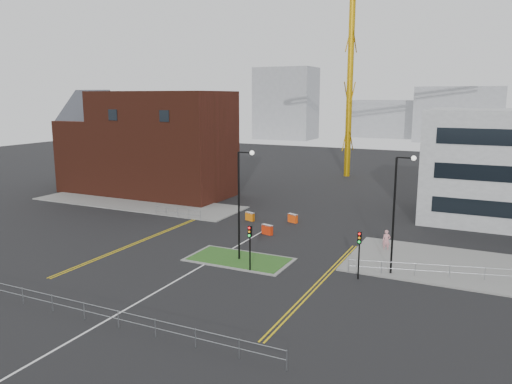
# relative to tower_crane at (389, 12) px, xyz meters

# --- Properties ---
(ground) EXTENTS (200.00, 200.00, 0.00)m
(ground) POSITION_rel_tower_crane_xyz_m (-3.28, -57.36, -26.48)
(ground) COLOR black
(ground) RESTS_ON ground
(pavement_left) EXTENTS (28.00, 8.00, 0.12)m
(pavement_left) POSITION_rel_tower_crane_xyz_m (-23.28, -35.36, -26.42)
(pavement_left) COLOR slate
(pavement_left) RESTS_ON ground
(pavement_right) EXTENTS (24.00, 10.00, 0.12)m
(pavement_right) POSITION_rel_tower_crane_xyz_m (18.72, -43.36, -26.42)
(pavement_right) COLOR slate
(pavement_right) RESTS_ON ground
(island_kerb) EXTENTS (8.60, 4.60, 0.08)m
(island_kerb) POSITION_rel_tower_crane_xyz_m (-1.28, -49.36, -26.44)
(island_kerb) COLOR slate
(island_kerb) RESTS_ON ground
(grass_island) EXTENTS (8.00, 4.00, 0.12)m
(grass_island) POSITION_rel_tower_crane_xyz_m (-1.28, -49.36, -26.42)
(grass_island) COLOR #23521B
(grass_island) RESTS_ON ground
(brick_building) EXTENTS (24.20, 10.07, 14.24)m
(brick_building) POSITION_rel_tower_crane_xyz_m (-26.25, -29.36, -19.63)
(brick_building) COLOR #4B1E12
(brick_building) RESTS_ON ground
(tower_crane) EXTENTS (48.80, 22.53, 38.38)m
(tower_crane) POSITION_rel_tower_crane_xyz_m (0.00, 0.00, 0.00)
(tower_crane) COLOR #CA950B
(tower_crane) RESTS_ON ground
(streetlamp_island) EXTENTS (1.46, 0.36, 9.18)m
(streetlamp_island) POSITION_rel_tower_crane_xyz_m (-1.06, -49.36, -21.06)
(streetlamp_island) COLOR black
(streetlamp_island) RESTS_ON ground
(streetlamp_right_near) EXTENTS (1.46, 0.36, 9.18)m
(streetlamp_right_near) POSITION_rel_tower_crane_xyz_m (10.94, -47.36, -21.06)
(streetlamp_right_near) COLOR black
(streetlamp_right_near) RESTS_ON ground
(traffic_light_island) EXTENTS (0.28, 0.33, 3.65)m
(traffic_light_island) POSITION_rel_tower_crane_xyz_m (0.72, -51.38, -23.91)
(traffic_light_island) COLOR black
(traffic_light_island) RESTS_ON ground
(traffic_light_right) EXTENTS (0.28, 0.33, 3.65)m
(traffic_light_right) POSITION_rel_tower_crane_xyz_m (8.72, -49.38, -23.91)
(traffic_light_right) COLOR black
(traffic_light_right) RESTS_ON ground
(railing_front) EXTENTS (24.05, 0.05, 1.10)m
(railing_front) POSITION_rel_tower_crane_xyz_m (-3.28, -63.36, -25.69)
(railing_front) COLOR gray
(railing_front) RESTS_ON ground
(railing_left) EXTENTS (6.05, 0.05, 1.10)m
(railing_left) POSITION_rel_tower_crane_xyz_m (-14.28, -39.36, -25.73)
(railing_left) COLOR gray
(railing_left) RESTS_ON ground
(railing_right) EXTENTS (19.05, 5.05, 1.10)m
(railing_right) POSITION_rel_tower_crane_xyz_m (17.22, -45.86, -25.70)
(railing_right) COLOR gray
(railing_right) RESTS_ON ground
(centre_line) EXTENTS (0.15, 30.00, 0.01)m
(centre_line) POSITION_rel_tower_crane_xyz_m (-3.28, -55.36, -26.47)
(centre_line) COLOR silver
(centre_line) RESTS_ON ground
(yellow_left_a) EXTENTS (0.12, 24.00, 0.01)m
(yellow_left_a) POSITION_rel_tower_crane_xyz_m (-12.28, -47.36, -26.47)
(yellow_left_a) COLOR gold
(yellow_left_a) RESTS_ON ground
(yellow_left_b) EXTENTS (0.12, 24.00, 0.01)m
(yellow_left_b) POSITION_rel_tower_crane_xyz_m (-11.98, -47.36, -26.47)
(yellow_left_b) COLOR gold
(yellow_left_b) RESTS_ON ground
(yellow_right_a) EXTENTS (0.12, 20.00, 0.01)m
(yellow_right_a) POSITION_rel_tower_crane_xyz_m (6.22, -51.36, -26.47)
(yellow_right_a) COLOR gold
(yellow_right_a) RESTS_ON ground
(yellow_right_b) EXTENTS (0.12, 20.00, 0.01)m
(yellow_right_b) POSITION_rel_tower_crane_xyz_m (6.52, -51.36, -26.47)
(yellow_right_b) COLOR gold
(yellow_right_b) RESTS_ON ground
(skyline_a) EXTENTS (18.00, 12.00, 22.00)m
(skyline_a) POSITION_rel_tower_crane_xyz_m (-43.28, 62.64, -15.48)
(skyline_a) COLOR gray
(skyline_a) RESTS_ON ground
(skyline_b) EXTENTS (24.00, 12.00, 16.00)m
(skyline_b) POSITION_rel_tower_crane_xyz_m (6.72, 72.64, -18.48)
(skyline_b) COLOR gray
(skyline_b) RESTS_ON ground
(skyline_d) EXTENTS (30.00, 12.00, 12.00)m
(skyline_d) POSITION_rel_tower_crane_xyz_m (-11.28, 82.64, -20.48)
(skyline_d) COLOR gray
(skyline_d) RESTS_ON ground
(pedestrian) EXTENTS (0.75, 0.56, 1.89)m
(pedestrian) POSITION_rel_tower_crane_xyz_m (9.22, -41.59, -25.53)
(pedestrian) COLOR pink
(pedestrian) RESTS_ON ground
(barrier_left) EXTENTS (1.16, 0.69, 0.93)m
(barrier_left) POSITION_rel_tower_crane_xyz_m (-6.40, -37.04, -25.98)
(barrier_left) COLOR orange
(barrier_left) RESTS_ON ground
(barrier_mid) EXTENTS (1.18, 0.74, 0.94)m
(barrier_mid) POSITION_rel_tower_crane_xyz_m (-1.88, -35.79, -25.97)
(barrier_mid) COLOR #F0460D
(barrier_mid) RESTS_ON ground
(barrier_right) EXTENTS (1.23, 0.70, 0.98)m
(barrier_right) POSITION_rel_tower_crane_xyz_m (-2.39, -41.27, -25.95)
(barrier_right) COLOR red
(barrier_right) RESTS_ON ground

